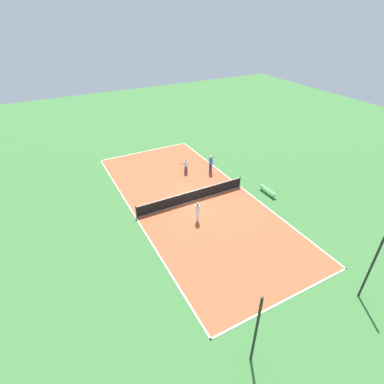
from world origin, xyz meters
name	(u,v)px	position (x,y,z in m)	size (l,w,h in m)	color
ground_plane	(192,201)	(0.00, 0.00, 0.00)	(80.00, 80.00, 0.00)	#3D7538
court_surface	(192,201)	(0.00, 0.00, 0.01)	(10.03, 22.67, 0.02)	#B75633
tennis_net	(192,196)	(0.00, 0.00, 0.54)	(9.83, 0.10, 1.02)	black
bench	(268,190)	(-6.39, 2.07, 0.39)	(0.36, 1.95, 0.45)	#4C8C4C
player_near_white	(198,211)	(0.94, 2.63, 1.00)	(0.46, 0.46, 1.71)	white
player_far_white	(186,165)	(-1.80, -4.68, 0.81)	(0.95, 0.40, 1.40)	#4C4C51
player_near_blue	(211,163)	(-3.94, -3.53, 1.10)	(0.96, 0.79, 1.84)	navy
tennis_ball_left_sideline	(208,204)	(-0.95, 1.08, 0.06)	(0.07, 0.07, 0.07)	#CCE033
tennis_ball_midcourt	(165,246)	(4.28, 4.08, 0.06)	(0.07, 0.07, 0.07)	#CCE033
tennis_ball_near_net	(316,269)	(-3.26, 10.42, 0.06)	(0.07, 0.07, 0.07)	#CCE033
tennis_ball_right_alley	(158,199)	(2.46, -1.62, 0.06)	(0.07, 0.07, 0.07)	#CCE033
fence_post_back_left	(371,268)	(-3.82, 13.02, 2.22)	(0.12, 0.12, 4.43)	black
fence_post_back_right	(256,331)	(3.82, 13.02, 2.22)	(0.12, 0.12, 4.43)	black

